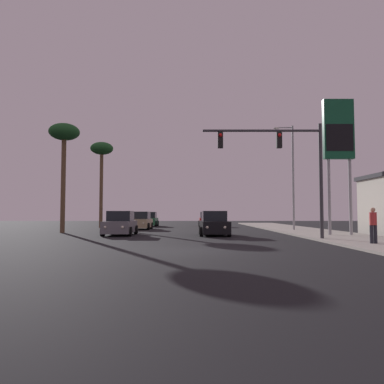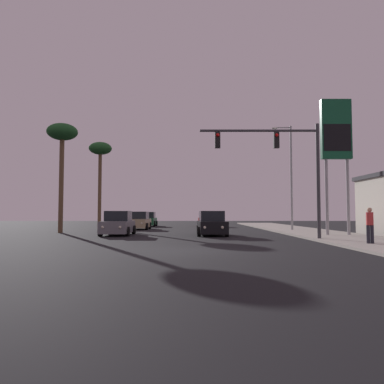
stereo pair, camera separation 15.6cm
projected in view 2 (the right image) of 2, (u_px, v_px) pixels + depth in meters
ground_plane at (185, 251)px, 15.26m from camera, size 120.00×120.00×0.00m
sidewalk_right at (329, 235)px, 25.22m from camera, size 5.00×60.00×0.12m
car_tan at (140, 221)px, 35.62m from camera, size 2.04×4.34×1.68m
car_red at (207, 220)px, 43.59m from camera, size 2.04×4.31×1.68m
car_green at (149, 220)px, 44.01m from camera, size 2.04×4.31×1.68m
car_black at (213, 224)px, 25.70m from camera, size 2.04×4.34×1.68m
car_grey at (119, 224)px, 26.03m from camera, size 2.04×4.32×1.68m
traffic_light_mast at (286, 157)px, 21.16m from camera, size 6.79×0.36×6.50m
street_lamp at (291, 172)px, 32.26m from camera, size 1.74×0.24×9.00m
gas_station_sign at (337, 137)px, 24.83m from camera, size 2.00×0.42×9.00m
pedestrian_on_sidewalk at (371, 224)px, 17.42m from camera, size 0.34×0.32×1.67m
palm_tree_mid at (102, 153)px, 39.70m from camera, size 2.40×2.40×9.08m
palm_tree_near at (64, 138)px, 29.70m from camera, size 2.40×2.40×8.65m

